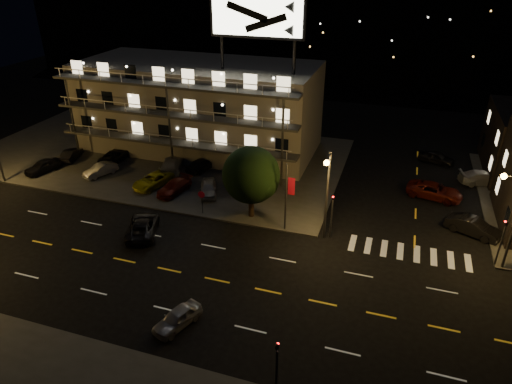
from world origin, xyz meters
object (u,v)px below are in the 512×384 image
(side_car_0, at_px, (473,227))
(road_car_east, at_px, (177,318))
(tree, at_px, (251,176))
(road_car_west, at_px, (143,226))
(lot_car_7, at_px, (172,164))
(lot_car_2, at_px, (153,180))
(lot_car_4, at_px, (208,188))

(side_car_0, bearing_deg, road_car_east, 157.17)
(tree, distance_m, side_car_0, 19.82)
(road_car_west, bearing_deg, tree, -166.29)
(tree, xyz_separation_m, lot_car_7, (-11.56, 6.60, -3.26))
(tree, bearing_deg, road_car_east, -90.35)
(tree, bearing_deg, lot_car_2, 167.51)
(lot_car_4, height_order, side_car_0, side_car_0)
(side_car_0, bearing_deg, lot_car_4, 115.47)
(road_car_east, bearing_deg, lot_car_7, 138.57)
(lot_car_2, bearing_deg, lot_car_4, 18.45)
(lot_car_7, bearing_deg, tree, 132.83)
(road_car_east, distance_m, road_car_west, 12.08)
(lot_car_7, relative_size, road_car_east, 1.46)
(side_car_0, bearing_deg, lot_car_2, 115.53)
(lot_car_4, xyz_separation_m, road_car_west, (-2.58, -8.33, -0.09))
(side_car_0, distance_m, road_car_west, 28.67)
(lot_car_2, xyz_separation_m, lot_car_4, (6.19, 0.15, 0.01))
(tree, bearing_deg, road_car_west, -145.07)
(side_car_0, height_order, road_car_east, side_car_0)
(lot_car_7, bearing_deg, lot_car_2, 71.58)
(lot_car_2, relative_size, road_car_east, 1.30)
(lot_car_7, bearing_deg, road_car_east, 100.84)
(tree, height_order, road_car_west, tree)
(lot_car_2, relative_size, lot_car_4, 1.20)
(road_car_east, relative_size, road_car_west, 0.70)
(lot_car_7, relative_size, side_car_0, 1.15)
(road_car_east, height_order, road_car_west, road_car_west)
(tree, xyz_separation_m, lot_car_2, (-11.63, 2.58, -3.38))
(lot_car_4, bearing_deg, side_car_0, -21.46)
(lot_car_4, height_order, road_car_west, lot_car_4)
(tree, xyz_separation_m, road_car_west, (-8.02, -5.60, -3.46))
(road_car_east, xyz_separation_m, road_car_west, (-7.94, 9.11, 0.10))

